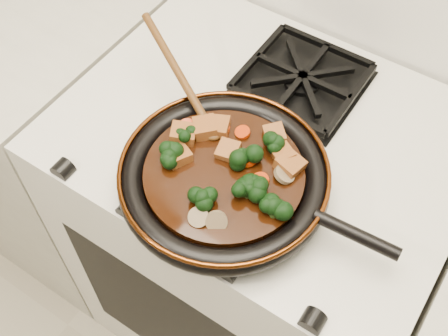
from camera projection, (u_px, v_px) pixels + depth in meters
The scene contains 32 objects.
stove at pixel (255, 242), 1.42m from camera, with size 0.76×0.60×0.90m, color beige.
burner_grate_front at pixel (224, 177), 0.97m from camera, with size 0.23×0.23×0.03m, color black, non-canonical shape.
burner_grate_back at pixel (302, 80), 1.11m from camera, with size 0.23×0.23×0.03m, color black, non-canonical shape.
skillet at pixel (225, 178), 0.94m from camera, with size 0.48×0.36×0.05m.
braising_sauce at pixel (224, 175), 0.93m from camera, with size 0.27×0.27×0.02m, color black.
tofu_cube_0 at pixel (275, 135), 0.96m from camera, with size 0.04×0.03×0.02m, color brown.
tofu_cube_1 at pixel (290, 164), 0.92m from camera, with size 0.04×0.04×0.02m, color brown.
tofu_cube_2 at pixel (282, 155), 0.94m from camera, with size 0.04×0.03×0.02m, color brown.
tofu_cube_3 at pixel (178, 156), 0.94m from camera, with size 0.04×0.04×0.02m, color brown.
tofu_cube_4 at pixel (228, 151), 0.94m from camera, with size 0.04×0.04×0.02m, color brown.
tofu_cube_5 at pixel (183, 134), 0.96m from camera, with size 0.04×0.04×0.02m, color brown.
tofu_cube_6 at pixel (218, 127), 0.97m from camera, with size 0.04×0.04×0.02m, color brown.
tofu_cube_7 at pixel (205, 128), 0.97m from camera, with size 0.04×0.04×0.02m, color brown.
broccoli_floret_0 at pixel (273, 144), 0.94m from camera, with size 0.06×0.06×0.05m, color black, non-canonical shape.
broccoli_floret_1 at pixel (274, 212), 0.87m from camera, with size 0.06×0.06×0.05m, color black, non-canonical shape.
broccoli_floret_2 at pixel (183, 136), 0.96m from camera, with size 0.05×0.05×0.05m, color black, non-canonical shape.
broccoli_floret_3 at pixel (253, 188), 0.90m from camera, with size 0.06×0.06×0.05m, color black, non-canonical shape.
broccoli_floret_4 at pixel (172, 152), 0.93m from camera, with size 0.05×0.05×0.05m, color black, non-canonical shape.
broccoli_floret_5 at pixel (247, 162), 0.93m from camera, with size 0.06×0.06×0.05m, color black, non-canonical shape.
broccoli_floret_6 at pixel (176, 157), 0.93m from camera, with size 0.06×0.06×0.06m, color black, non-canonical shape.
broccoli_floret_7 at pixel (201, 196), 0.88m from camera, with size 0.06×0.06×0.06m, color black, non-canonical shape.
broccoli_floret_8 at pixel (248, 192), 0.89m from camera, with size 0.06×0.06×0.05m, color black, non-canonical shape.
broccoli_floret_9 at pixel (254, 189), 0.89m from camera, with size 0.06×0.06×0.06m, color black, non-canonical shape.
carrot_coin_0 at pixel (221, 128), 0.97m from camera, with size 0.03×0.03×0.01m, color #AE2A04.
carrot_coin_1 at pixel (243, 132), 0.97m from camera, with size 0.03×0.03×0.01m, color #AE2A04.
carrot_coin_2 at pixel (260, 181), 0.91m from camera, with size 0.03×0.03×0.01m, color #AE2A04.
carrot_coin_3 at pixel (247, 160), 0.93m from camera, with size 0.03×0.03×0.01m, color #AE2A04.
carrot_coin_4 at pixel (187, 127), 0.97m from camera, with size 0.03×0.03×0.01m, color #AE2A04.
mushroom_slice_0 at pixel (199, 217), 0.87m from camera, with size 0.03×0.03×0.01m, color #796446.
mushroom_slice_1 at pixel (216, 221), 0.86m from camera, with size 0.03×0.03×0.01m, color #796446.
mushroom_slice_2 at pixel (284, 174), 0.91m from camera, with size 0.04×0.04×0.01m, color #796446.
wooden_spoon at pixel (190, 93), 0.99m from camera, with size 0.15×0.10×0.26m.
Camera 1 is at (0.30, 1.09, 1.72)m, focal length 45.00 mm.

